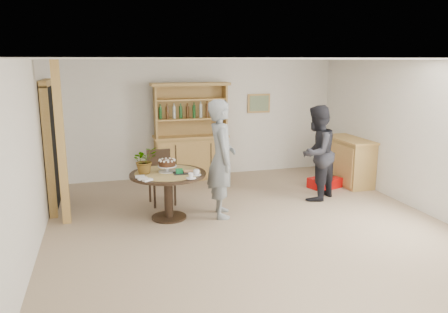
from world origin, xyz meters
TOP-DOWN VIEW (x-y plane):
  - ground at (0.00, 0.00)m, footprint 7.00×7.00m
  - room_shell at (0.00, 0.01)m, footprint 6.04×7.04m
  - doorway at (-2.93, 2.00)m, footprint 0.13×1.10m
  - pine_post at (-2.70, 1.20)m, footprint 0.12×0.12m
  - hutch at (-0.30, 3.24)m, footprint 1.62×0.54m
  - sideboard at (2.74, 2.00)m, footprint 0.54×1.26m
  - dining_table at (-1.13, 0.97)m, footprint 1.20×1.20m
  - dining_chair at (-1.14, 1.80)m, footprint 0.47×0.47m
  - birthday_cake at (-1.13, 1.02)m, footprint 0.30×0.30m
  - flower_vase at (-1.48, 1.02)m, footprint 0.47×0.44m
  - gift_tray at (-0.92, 0.84)m, footprint 0.30×0.20m
  - coffee_cup_a at (-0.73, 0.69)m, footprint 0.15×0.15m
  - coffee_cup_b at (-0.85, 0.52)m, footprint 0.15×0.15m
  - napkins at (-1.54, 0.65)m, footprint 0.24×0.33m
  - teen_boy at (-0.28, 0.87)m, footprint 0.55×0.75m
  - adult_person at (1.59, 1.24)m, footprint 1.06×1.02m
  - red_suitcase at (2.12, 1.84)m, footprint 0.69×0.56m

SIDE VIEW (x-z plane):
  - ground at x=0.00m, z-range 0.00..0.00m
  - red_suitcase at x=2.12m, z-range 0.00..0.21m
  - sideboard at x=2.74m, z-range 0.00..0.94m
  - dining_chair at x=-1.14m, z-range 0.06..1.01m
  - dining_table at x=-1.13m, z-range 0.22..0.98m
  - hutch at x=-0.30m, z-range -0.33..1.71m
  - napkins at x=-1.54m, z-range 0.76..0.79m
  - gift_tray at x=-0.92m, z-range 0.75..0.83m
  - coffee_cup_b at x=-0.85m, z-range 0.75..0.84m
  - coffee_cup_a at x=-0.73m, z-range 0.76..0.84m
  - adult_person at x=1.59m, z-range 0.00..1.72m
  - birthday_cake at x=-1.13m, z-range 0.78..0.98m
  - teen_boy at x=-0.28m, z-range 0.00..1.90m
  - flower_vase at x=-1.48m, z-range 0.76..1.18m
  - doorway at x=-2.93m, z-range 0.02..2.20m
  - pine_post at x=-2.70m, z-range 0.00..2.50m
  - room_shell at x=0.00m, z-range 0.48..3.00m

